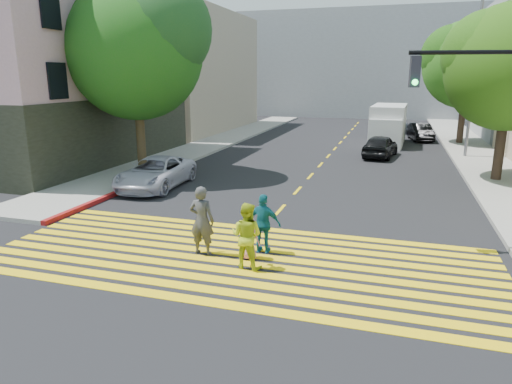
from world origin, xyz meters
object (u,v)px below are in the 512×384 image
at_px(tree_left, 137,44).
at_px(silver_car, 395,124).
at_px(dark_car_near, 380,146).
at_px(white_van, 388,126).
at_px(tree_right_far, 469,60).
at_px(pedestrian_woman, 247,236).
at_px(pedestrian_child, 249,238).
at_px(white_sedan, 156,173).
at_px(pedestrian_man, 202,220).
at_px(dark_car_parked, 420,132).
at_px(pedestrian_extra, 264,224).

height_order(tree_left, silver_car, tree_left).
bearing_deg(tree_left, silver_car, 62.00).
relative_size(dark_car_near, white_van, 0.67).
distance_m(tree_right_far, pedestrian_woman, 26.26).
distance_m(pedestrian_child, silver_car, 30.79).
distance_m(pedestrian_woman, silver_car, 31.34).
xyz_separation_m(tree_left, white_sedan, (1.97, -2.39, -5.48)).
relative_size(pedestrian_man, dark_car_parked, 0.49).
bearing_deg(white_van, silver_car, 89.92).
xyz_separation_m(pedestrian_man, dark_car_parked, (6.58, 25.53, -0.31)).
bearing_deg(pedestrian_woman, tree_right_far, -100.19).
xyz_separation_m(tree_right_far, dark_car_near, (-5.22, -6.90, -5.09)).
xyz_separation_m(tree_right_far, pedestrian_woman, (-7.78, -24.60, -4.92)).
relative_size(tree_right_far, pedestrian_child, 7.37).
xyz_separation_m(pedestrian_woman, dark_car_parked, (5.15, 26.05, -0.21)).
height_order(pedestrian_child, pedestrian_extra, pedestrian_extra).
relative_size(pedestrian_woman, white_van, 0.29).
bearing_deg(pedestrian_woman, silver_car, -88.55).
xyz_separation_m(pedestrian_child, pedestrian_extra, (0.24, 0.54, 0.24)).
xyz_separation_m(pedestrian_woman, dark_car_near, (2.56, 17.70, -0.18)).
height_order(tree_left, pedestrian_extra, tree_left).
relative_size(pedestrian_man, pedestrian_woman, 1.12).
height_order(white_sedan, dark_car_parked, white_sedan).
relative_size(tree_left, white_van, 1.54).
distance_m(tree_right_far, white_sedan, 23.21).
bearing_deg(white_sedan, pedestrian_extra, -44.79).
height_order(pedestrian_child, silver_car, silver_car).
distance_m(dark_car_near, silver_car, 13.49).
height_order(tree_left, tree_right_far, tree_left).
xyz_separation_m(pedestrian_man, white_van, (4.25, 22.63, 0.35)).
distance_m(pedestrian_extra, dark_car_near, 16.77).
relative_size(silver_car, dark_car_parked, 1.17).
xyz_separation_m(pedestrian_woman, pedestrian_child, (-0.12, 0.56, -0.27)).
xyz_separation_m(tree_right_far, pedestrian_man, (-9.21, -24.08, -4.82)).
xyz_separation_m(pedestrian_extra, white_sedan, (-6.53, 5.85, -0.17)).
height_order(white_sedan, dark_car_near, dark_car_near).
bearing_deg(pedestrian_extra, dark_car_parked, -99.23).
xyz_separation_m(pedestrian_man, dark_car_near, (3.99, 17.18, -0.28)).
xyz_separation_m(pedestrian_man, white_sedan, (-4.98, 6.43, -0.30)).
distance_m(tree_left, dark_car_near, 14.81).
bearing_deg(pedestrian_man, pedestrian_woman, 160.55).
bearing_deg(pedestrian_man, pedestrian_child, -177.74).
bearing_deg(pedestrian_woman, dark_car_near, -90.87).
height_order(dark_car_near, dark_car_parked, dark_car_near).
bearing_deg(tree_left, tree_right_far, 43.36).
bearing_deg(tree_left, pedestrian_woman, -48.11).
bearing_deg(pedestrian_extra, pedestrian_man, 22.78).
height_order(pedestrian_extra, dark_car_parked, pedestrian_extra).
height_order(tree_left, dark_car_near, tree_left).
height_order(white_sedan, white_van, white_van).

